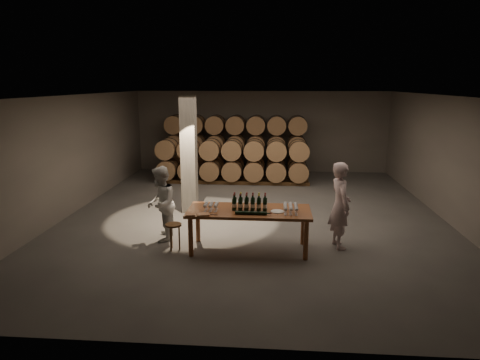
# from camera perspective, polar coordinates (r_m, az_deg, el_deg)

# --- Properties ---
(room) EXTENTS (12.00, 12.00, 12.00)m
(room) POSITION_cam_1_polar(r_m,az_deg,el_deg) (11.74, -6.82, 3.34)
(room) COLOR #52504D
(room) RESTS_ON ground
(tasting_table) EXTENTS (2.60, 1.10, 0.90)m
(tasting_table) POSITION_cam_1_polar(r_m,az_deg,el_deg) (9.09, 1.21, -4.62)
(tasting_table) COLOR brown
(tasting_table) RESTS_ON ground
(barrel_stack_back) EXTENTS (5.48, 0.95, 2.31)m
(barrel_stack_back) POSITION_cam_1_polar(r_m,az_deg,el_deg) (16.58, -0.56, 4.79)
(barrel_stack_back) COLOR #53351C
(barrel_stack_back) RESTS_ON ground
(barrel_stack_front) EXTENTS (5.48, 0.95, 1.57)m
(barrel_stack_front) POSITION_cam_1_polar(r_m,az_deg,el_deg) (15.26, -1.02, 2.68)
(barrel_stack_front) COLOR #53351C
(barrel_stack_front) RESTS_ON ground
(bottle_cluster) EXTENTS (0.74, 0.24, 0.35)m
(bottle_cluster) POSITION_cam_1_polar(r_m,az_deg,el_deg) (9.04, 1.29, -3.19)
(bottle_cluster) COLOR black
(bottle_cluster) RESTS_ON tasting_table
(lying_bottles) EXTENTS (0.74, 0.07, 0.07)m
(lying_bottles) POSITION_cam_1_polar(r_m,az_deg,el_deg) (8.72, 1.54, -4.42)
(lying_bottles) COLOR black
(lying_bottles) RESTS_ON tasting_table
(glass_cluster_left) EXTENTS (0.30, 0.30, 0.16)m
(glass_cluster_left) POSITION_cam_1_polar(r_m,az_deg,el_deg) (9.01, -3.90, -3.33)
(glass_cluster_left) COLOR silver
(glass_cluster_left) RESTS_ON tasting_table
(glass_cluster_right) EXTENTS (0.30, 0.52, 0.16)m
(glass_cluster_right) POSITION_cam_1_polar(r_m,az_deg,el_deg) (8.93, 6.77, -3.56)
(glass_cluster_right) COLOR silver
(glass_cluster_right) RESTS_ON tasting_table
(plate) EXTENTS (0.28, 0.28, 0.02)m
(plate) POSITION_cam_1_polar(r_m,az_deg,el_deg) (8.95, 5.00, -4.19)
(plate) COLOR white
(plate) RESTS_ON tasting_table
(notebook_near) EXTENTS (0.30, 0.26, 0.03)m
(notebook_near) POSITION_cam_1_polar(r_m,az_deg,el_deg) (8.73, -4.97, -4.59)
(notebook_near) COLOR #9B5F38
(notebook_near) RESTS_ON tasting_table
(notebook_corner) EXTENTS (0.25, 0.29, 0.02)m
(notebook_corner) POSITION_cam_1_polar(r_m,az_deg,el_deg) (8.80, -6.67, -4.51)
(notebook_corner) COLOR #9B5F38
(notebook_corner) RESTS_ON tasting_table
(pen) EXTENTS (0.15, 0.02, 0.01)m
(pen) POSITION_cam_1_polar(r_m,az_deg,el_deg) (8.72, -3.50, -4.65)
(pen) COLOR black
(pen) RESTS_ON tasting_table
(stool) EXTENTS (0.35, 0.35, 0.58)m
(stool) POSITION_cam_1_polar(r_m,az_deg,el_deg) (9.31, -8.85, -6.43)
(stool) COLOR #53351C
(stool) RESTS_ON ground
(person_man) EXTENTS (0.59, 0.77, 1.89)m
(person_man) POSITION_cam_1_polar(r_m,az_deg,el_deg) (9.46, 13.20, -3.31)
(person_man) COLOR beige
(person_man) RESTS_ON ground
(person_woman) EXTENTS (0.73, 0.89, 1.71)m
(person_woman) POSITION_cam_1_polar(r_m,az_deg,el_deg) (9.81, -10.52, -3.15)
(person_woman) COLOR silver
(person_woman) RESTS_ON ground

